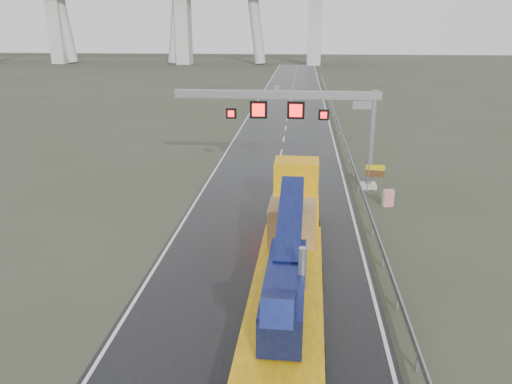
# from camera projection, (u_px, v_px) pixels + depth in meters

# --- Properties ---
(ground) EXTENTS (400.00, 400.00, 0.00)m
(ground) POSITION_uv_depth(u_px,v_px,m) (252.00, 315.00, 20.84)
(ground) COLOR #353927
(ground) RESTS_ON ground
(road) EXTENTS (11.00, 200.00, 0.02)m
(road) POSITION_uv_depth(u_px,v_px,m) (286.00, 128.00, 58.61)
(road) COLOR black
(road) RESTS_ON ground
(guardrail) EXTENTS (0.20, 140.00, 1.40)m
(guardrail) POSITION_uv_depth(u_px,v_px,m) (345.00, 142.00, 48.42)
(guardrail) COLOR gray
(guardrail) RESTS_ON ground
(sign_gantry) EXTENTS (14.90, 1.20, 7.42)m
(sign_gantry) POSITION_uv_depth(u_px,v_px,m) (306.00, 112.00, 35.87)
(sign_gantry) COLOR #B9B9B4
(sign_gantry) RESTS_ON ground
(heavy_haul_truck) EXTENTS (3.31, 20.04, 4.69)m
(heavy_haul_truck) POSITION_uv_depth(u_px,v_px,m) (291.00, 241.00, 23.63)
(heavy_haul_truck) COLOR yellow
(heavy_haul_truck) RESTS_ON ground
(exit_sign_pair) EXTENTS (1.31, 0.19, 2.25)m
(exit_sign_pair) POSITION_uv_depth(u_px,v_px,m) (375.00, 174.00, 35.15)
(exit_sign_pair) COLOR #96989E
(exit_sign_pair) RESTS_ON ground
(striped_barrier) EXTENTS (0.75, 0.52, 1.16)m
(striped_barrier) POSITION_uv_depth(u_px,v_px,m) (388.00, 198.00, 33.21)
(striped_barrier) COLOR red
(striped_barrier) RESTS_ON ground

